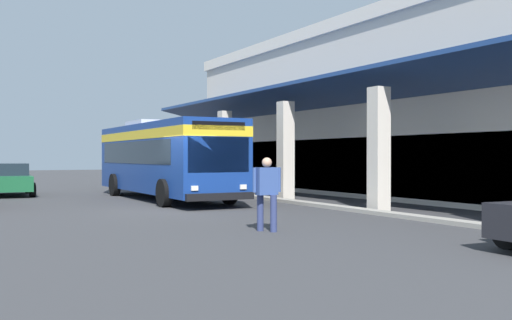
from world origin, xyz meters
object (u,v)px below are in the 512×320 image
Objects in this scene: pedestrian at (267,189)px; potted_palm at (230,177)px; parked_sedan_green at (9,179)px; transit_bus at (164,155)px.

potted_palm is at bearing 157.16° from pedestrian.
pedestrian is at bearing 13.55° from parked_sedan_green.
potted_palm reaches higher than parked_sedan_green.
pedestrian is 16.06m from potted_palm.
potted_palm reaches higher than pedestrian.
potted_palm is at bearing 79.60° from parked_sedan_green.
pedestrian is 0.61× the size of potted_palm.
transit_bus reaches higher than pedestrian.
transit_bus is 6.35× the size of pedestrian.
parked_sedan_green is at bearing -100.40° from potted_palm.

